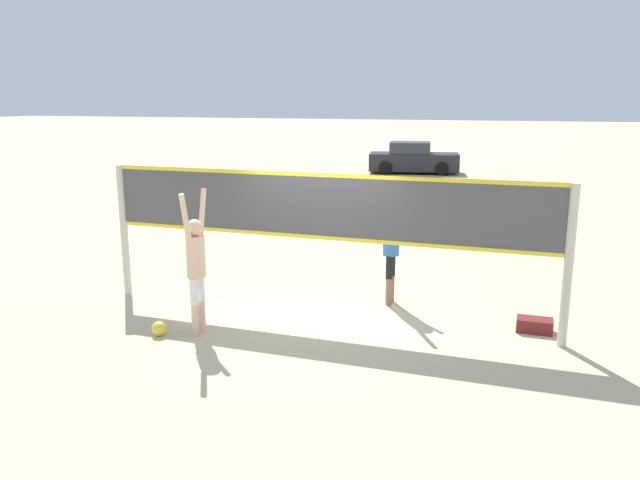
# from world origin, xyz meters

# --- Properties ---
(ground_plane) EXTENTS (200.00, 200.00, 0.00)m
(ground_plane) POSITION_xyz_m (0.00, 0.00, 0.00)
(ground_plane) COLOR beige
(volleyball_net) EXTENTS (7.54, 0.13, 2.37)m
(volleyball_net) POSITION_xyz_m (0.00, 0.00, 1.64)
(volleyball_net) COLOR beige
(volleyball_net) RESTS_ON ground_plane
(player_spiker) EXTENTS (0.28, 0.71, 2.20)m
(player_spiker) POSITION_xyz_m (-1.52, -1.27, 1.16)
(player_spiker) COLOR beige
(player_spiker) RESTS_ON ground_plane
(player_blocker) EXTENTS (0.28, 0.71, 2.14)m
(player_blocker) POSITION_xyz_m (0.92, 1.10, 1.13)
(player_blocker) COLOR #8C664C
(player_blocker) RESTS_ON ground_plane
(volleyball) EXTENTS (0.22, 0.22, 0.22)m
(volleyball) POSITION_xyz_m (-2.04, -1.55, 0.11)
(volleyball) COLOR yellow
(volleyball) RESTS_ON ground_plane
(gear_bag) EXTENTS (0.54, 0.32, 0.21)m
(gear_bag) POSITION_xyz_m (3.33, 0.48, 0.11)
(gear_bag) COLOR maroon
(gear_bag) RESTS_ON ground_plane
(parked_car_near) EXTENTS (4.49, 2.54, 1.49)m
(parked_car_near) POSITION_xyz_m (-2.42, 20.89, 0.67)
(parked_car_near) COLOR #232328
(parked_car_near) RESTS_ON ground_plane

